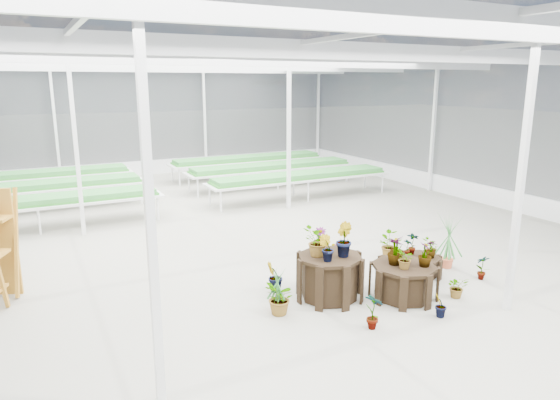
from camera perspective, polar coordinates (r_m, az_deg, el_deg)
name	(u,v)px	position (r m, az deg, el deg)	size (l,w,h in m)	color
ground_plane	(254,264)	(10.86, -3.04, -7.37)	(24.00, 24.00, 0.00)	gray
greenhouse_shell	(252,161)	(10.29, -3.20, 4.44)	(18.00, 24.00, 4.50)	white
steel_frame	(252,161)	(10.29, -3.20, 4.44)	(18.00, 24.00, 4.50)	silver
nursery_benches	(166,186)	(17.34, -12.88, 1.61)	(16.00, 7.00, 0.84)	silver
plinth_tall	(330,277)	(9.15, 5.68, -8.74)	(1.20, 1.20, 0.82)	black
plinth_mid	(403,281)	(9.42, 13.91, -9.02)	(1.20, 1.20, 0.63)	black
plinth_low	(418,266)	(10.57, 15.52, -7.27)	(0.90, 0.90, 0.41)	black
nursery_plants	(368,260)	(9.68, 10.07, -6.74)	(4.81, 3.19, 1.43)	#317735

